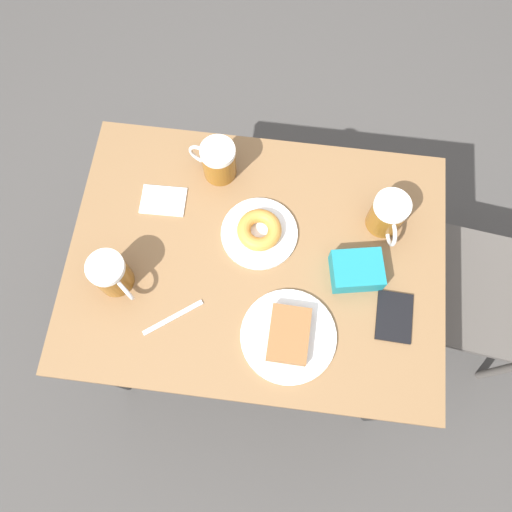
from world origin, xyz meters
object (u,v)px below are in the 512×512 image
(beer_mug_left, at_px, (112,274))
(blue_pouch, at_px, (357,271))
(plate_with_donut, at_px, (260,232))
(passport_near_edge, at_px, (394,317))
(napkin_folded, at_px, (163,201))
(beer_mug_center, at_px, (388,215))
(beer_mug_right, at_px, (218,161))
(fork, at_px, (173,317))
(plate_with_cake, at_px, (289,335))

(beer_mug_left, distance_m, blue_pouch, 0.61)
(plate_with_donut, xyz_separation_m, beer_mug_left, (0.17, -0.35, 0.04))
(passport_near_edge, bearing_deg, napkin_folded, -111.10)
(napkin_folded, height_order, passport_near_edge, passport_near_edge)
(passport_near_edge, distance_m, blue_pouch, 0.15)
(beer_mug_center, height_order, beer_mug_right, same)
(beer_mug_left, bearing_deg, fork, 64.23)
(plate_with_cake, relative_size, napkin_folded, 1.94)
(plate_with_donut, bearing_deg, beer_mug_right, -141.72)
(passport_near_edge, bearing_deg, beer_mug_left, -90.51)
(beer_mug_right, relative_size, fork, 0.95)
(fork, bearing_deg, plate_with_donut, 142.88)
(napkin_folded, height_order, fork, same)
(beer_mug_right, height_order, napkin_folded, beer_mug_right)
(plate_with_cake, bearing_deg, fork, -92.25)
(beer_mug_center, height_order, passport_near_edge, beer_mug_center)
(plate_with_cake, distance_m, blue_pouch, 0.24)
(beer_mug_center, distance_m, passport_near_edge, 0.26)
(napkin_folded, bearing_deg, beer_mug_left, -17.51)
(beer_mug_right, bearing_deg, beer_mug_left, -31.57)
(plate_with_donut, distance_m, blue_pouch, 0.27)
(passport_near_edge, height_order, blue_pouch, blue_pouch)
(plate_with_cake, relative_size, fork, 1.70)
(beer_mug_center, distance_m, fork, 0.60)
(napkin_folded, relative_size, blue_pouch, 0.86)
(beer_mug_right, relative_size, blue_pouch, 0.93)
(beer_mug_left, relative_size, beer_mug_right, 0.88)
(napkin_folded, xyz_separation_m, fork, (0.31, 0.08, -0.00))
(beer_mug_right, bearing_deg, plate_with_cake, 28.64)
(beer_mug_center, height_order, napkin_folded, beer_mug_center)
(napkin_folded, distance_m, blue_pouch, 0.55)
(beer_mug_left, height_order, passport_near_edge, beer_mug_left)
(plate_with_cake, distance_m, plate_with_donut, 0.28)
(plate_with_cake, height_order, plate_with_donut, plate_with_donut)
(plate_with_donut, height_order, beer_mug_center, beer_mug_center)
(plate_with_cake, bearing_deg, blue_pouch, 139.98)
(beer_mug_right, bearing_deg, plate_with_donut, 38.28)
(beer_mug_right, xyz_separation_m, napkin_folded, (0.11, -0.14, -0.06))
(beer_mug_right, bearing_deg, beer_mug_center, 77.49)
(blue_pouch, bearing_deg, beer_mug_center, 156.42)
(beer_mug_left, distance_m, fork, 0.18)
(plate_with_donut, xyz_separation_m, passport_near_edge, (0.18, 0.36, -0.01))
(plate_with_donut, distance_m, beer_mug_right, 0.22)
(beer_mug_right, distance_m, napkin_folded, 0.18)
(blue_pouch, bearing_deg, beer_mug_right, -122.85)
(beer_mug_center, xyz_separation_m, napkin_folded, (0.01, -0.59, -0.06))
(beer_mug_center, bearing_deg, blue_pouch, -23.58)
(fork, height_order, passport_near_edge, passport_near_edge)
(beer_mug_center, xyz_separation_m, fork, (0.32, -0.51, -0.06))
(beer_mug_center, bearing_deg, plate_with_donut, -77.55)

